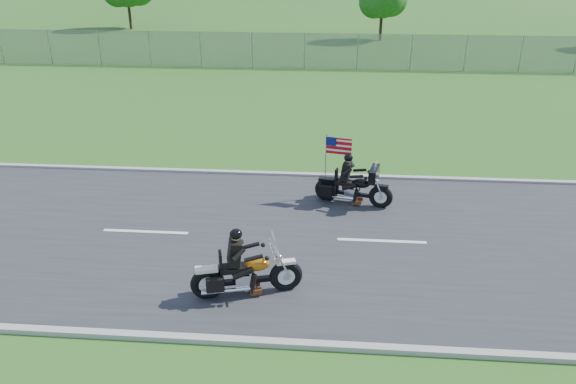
{
  "coord_description": "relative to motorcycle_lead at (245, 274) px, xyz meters",
  "views": [
    {
      "loc": [
        2.65,
        -12.31,
        6.93
      ],
      "look_at": [
        1.66,
        0.0,
        1.29
      ],
      "focal_mm": 35.0,
      "sensor_mm": 36.0,
      "label": 1
    }
  ],
  "objects": [
    {
      "name": "fence",
      "position": [
        -5.96,
        22.48,
        0.49
      ],
      "size": [
        60.0,
        0.03,
        2.0
      ],
      "primitive_type": "cube",
      "color": "gray",
      "rests_on": "ground"
    },
    {
      "name": "curb_north",
      "position": [
        -0.96,
        6.53,
        -0.46
      ],
      "size": [
        120.0,
        0.18,
        0.12
      ],
      "primitive_type": "cube",
      "color": "#9E9B93",
      "rests_on": "ground"
    },
    {
      "name": "curb_south",
      "position": [
        -0.96,
        -1.57,
        -0.46
      ],
      "size": [
        120.0,
        0.18,
        0.12
      ],
      "primitive_type": "cube",
      "color": "#9E9B93",
      "rests_on": "ground"
    },
    {
      "name": "motorcycle_follow",
      "position": [
        2.36,
        4.61,
        0.01
      ],
      "size": [
        2.21,
        0.95,
        1.86
      ],
      "rotation": [
        0.0,
        0.0,
        -0.23
      ],
      "color": "black",
      "rests_on": "ground"
    },
    {
      "name": "motorcycle_lead",
      "position": [
        0.0,
        0.0,
        0.0
      ],
      "size": [
        2.33,
        0.98,
        1.6
      ],
      "rotation": [
        0.0,
        0.0,
        0.27
      ],
      "color": "black",
      "rests_on": "ground"
    },
    {
      "name": "road",
      "position": [
        -0.96,
        2.48,
        -0.49
      ],
      "size": [
        120.0,
        8.0,
        0.04
      ],
      "primitive_type": "cube",
      "color": "#28282B",
      "rests_on": "ground"
    },
    {
      "name": "ground",
      "position": [
        -0.96,
        2.48,
        -0.51
      ],
      "size": [
        420.0,
        420.0,
        0.0
      ],
      "primitive_type": "plane",
      "color": "#214716",
      "rests_on": "ground"
    }
  ]
}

